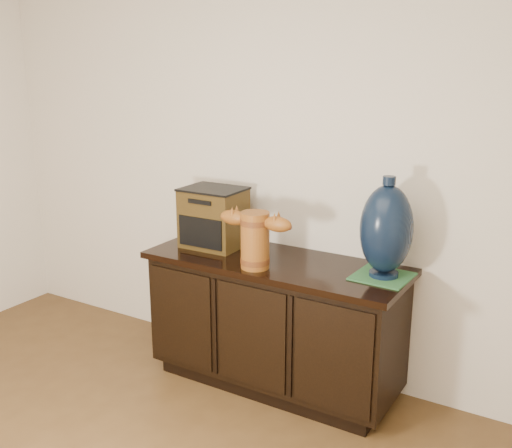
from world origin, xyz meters
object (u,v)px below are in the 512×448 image
Objects in this scene: spray_can at (241,232)px; terracotta_vessel at (255,237)px; tv_radio at (214,217)px; lamp_base at (386,230)px; sideboard at (275,322)px.

terracotta_vessel is at bearing -47.30° from spray_can.
tv_radio is 1.04m from lamp_base.
sideboard is at bearing -175.55° from lamp_base.
sideboard is 0.86m from lamp_base.
spray_can is (-0.27, 0.29, -0.08)m from terracotta_vessel.
terracotta_vessel is 1.20× the size of tv_radio.
terracotta_vessel is (-0.03, -0.16, 0.54)m from sideboard.
spray_can is at bearing 156.67° from sideboard.
terracotta_vessel reaches higher than sideboard.
terracotta_vessel is 0.83× the size of lamp_base.
sideboard is 3.46× the size of terracotta_vessel.
terracotta_vessel is 2.44× the size of spray_can.
spray_can reaches higher than sideboard.
spray_can is (-0.30, 0.13, 0.45)m from sideboard.
lamp_base reaches higher than sideboard.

